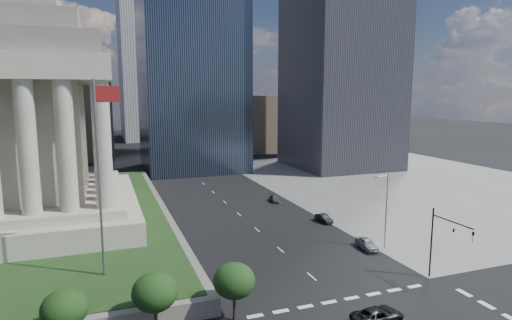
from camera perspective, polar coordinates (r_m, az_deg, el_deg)
name	(u,v)px	position (r m, az deg, el deg)	size (l,w,h in m)	color
ground	(183,166)	(124.38, -9.73, -0.80)	(500.00, 500.00, 0.00)	black
sidewalk_ne	(408,181)	(107.26, 19.56, -2.70)	(68.00, 90.00, 0.03)	slate
war_memorial	(4,87)	(69.91, -30.59, 8.39)	(34.00, 34.00, 39.00)	#A59C8A
flagpole	(100,168)	(45.38, -20.06, -1.00)	(2.52, 0.24, 20.00)	slate
midrise_glass	(191,58)	(118.55, -8.69, 13.31)	(26.00, 26.00, 60.00)	black
building_filler_ne	(253,122)	(160.35, -0.43, 5.04)	(20.00, 30.00, 20.00)	brown
building_filler_nw	(72,114)	(151.16, -23.29, 5.63)	(24.00, 30.00, 28.00)	brown
traffic_signal_ne	(444,237)	(50.77, 23.81, -9.35)	(0.30, 5.74, 8.00)	black
street_lamp_north	(385,207)	(59.42, 16.86, -5.97)	(2.13, 0.22, 10.00)	slate
pickup_truck	(378,315)	(42.34, 15.91, -19.30)	(2.31, 5.02, 1.39)	black
parked_sedan_near	(367,244)	(59.71, 14.57, -10.75)	(1.73, 4.30, 1.46)	gray
parked_sedan_mid	(324,218)	(70.34, 9.04, -7.68)	(3.72, 1.30, 1.23)	black
parked_sedan_far	(275,199)	(82.04, 2.52, -5.20)	(1.44, 3.59, 1.22)	#55575D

